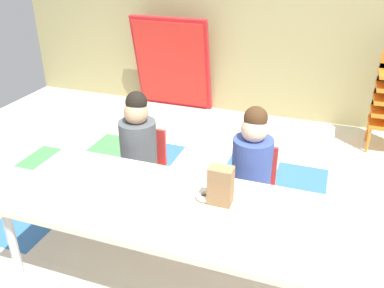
% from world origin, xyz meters
% --- Properties ---
extents(ground_plane, '(6.27, 4.46, 0.02)m').
position_xyz_m(ground_plane, '(-0.01, 0.00, -0.01)').
color(ground_plane, silver).
extents(craft_table, '(2.03, 0.74, 0.54)m').
position_xyz_m(craft_table, '(-0.09, -0.53, 0.50)').
color(craft_table, beige).
rests_on(craft_table, ground_plane).
extents(seated_child_near_camera, '(0.32, 0.31, 0.92)m').
position_xyz_m(seated_child_near_camera, '(-0.65, 0.07, 0.55)').
color(seated_child_near_camera, red).
rests_on(seated_child_near_camera, ground_plane).
extents(seated_child_middle_seat, '(0.32, 0.32, 0.92)m').
position_xyz_m(seated_child_middle_seat, '(0.17, 0.07, 0.55)').
color(seated_child_middle_seat, red).
rests_on(seated_child_middle_seat, ground_plane).
extents(folded_activity_table, '(0.90, 0.29, 1.09)m').
position_xyz_m(folded_activity_table, '(-1.19, 2.03, 0.54)').
color(folded_activity_table, red).
rests_on(folded_activity_table, ground_plane).
extents(paper_bag_brown, '(0.13, 0.09, 0.22)m').
position_xyz_m(paper_bag_brown, '(0.09, -0.43, 0.65)').
color(paper_bag_brown, '#9E754C').
rests_on(paper_bag_brown, craft_table).
extents(paper_plate_near_edge, '(0.18, 0.18, 0.01)m').
position_xyz_m(paper_plate_near_edge, '(-0.70, -0.63, 0.54)').
color(paper_plate_near_edge, white).
rests_on(paper_plate_near_edge, craft_table).
extents(paper_plate_center_table, '(0.18, 0.18, 0.01)m').
position_xyz_m(paper_plate_center_table, '(0.20, -0.67, 0.54)').
color(paper_plate_center_table, white).
rests_on(paper_plate_center_table, craft_table).
extents(donut_powdered_on_plate, '(0.10, 0.10, 0.03)m').
position_xyz_m(donut_powdered_on_plate, '(-0.70, -0.63, 0.56)').
color(donut_powdered_on_plate, white).
rests_on(donut_powdered_on_plate, craft_table).
extents(donut_powdered_loose, '(0.11, 0.11, 0.03)m').
position_xyz_m(donut_powdered_loose, '(0.01, -0.42, 0.56)').
color(donut_powdered_loose, white).
rests_on(donut_powdered_loose, craft_table).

